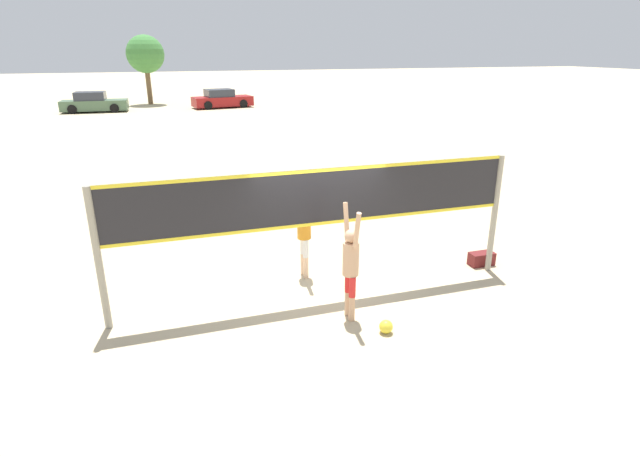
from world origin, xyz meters
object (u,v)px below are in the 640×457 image
object	(u,v)px
player_spiker	(351,262)
gear_bag	(481,259)
volleyball_net	(320,208)
parked_car_near	(94,103)
player_blocker	(304,227)
tree_left_cluster	(145,55)
parked_car_mid	(222,99)
volleyball	(386,327)

from	to	relation	value
player_spiker	gear_bag	xyz separation A→B (m)	(3.60, 1.24, -0.94)
volleyball_net	parked_car_near	bearing A→B (deg)	101.86
volleyball_net	player_blocker	size ratio (longest dim) A/B	3.73
tree_left_cluster	player_spiker	bearing A→B (deg)	-85.27
parked_car_near	volleyball_net	bearing A→B (deg)	-75.41
player_spiker	parked_car_near	bearing A→B (deg)	11.91
volleyball_net	gear_bag	bearing A→B (deg)	3.97
gear_bag	parked_car_mid	world-z (taller)	parked_car_mid
parked_car_mid	parked_car_near	bearing A→B (deg)	170.68
gear_bag	parked_car_mid	xyz separation A→B (m)	(-1.34, 32.73, 0.50)
player_blocker	tree_left_cluster	size ratio (longest dim) A/B	0.38
player_blocker	tree_left_cluster	bearing A→B (deg)	-175.45
parked_car_near	player_blocker	bearing A→B (deg)	-75.13
parked_car_near	parked_car_mid	xyz separation A→B (m)	(9.43, -0.03, -0.01)
player_spiker	parked_car_near	xyz separation A→B (m)	(-7.17, 34.00, -0.43)
player_spiker	tree_left_cluster	world-z (taller)	tree_left_cluster
player_blocker	parked_car_mid	world-z (taller)	player_blocker
volleyball_net	player_spiker	size ratio (longest dim) A/B	3.76
volleyball_net	tree_left_cluster	size ratio (longest dim) A/B	1.40
volleyball_net	parked_car_near	world-z (taller)	volleyball_net
player_blocker	gear_bag	size ratio (longest dim) A/B	3.80
gear_bag	parked_car_mid	bearing A→B (deg)	92.35
player_blocker	parked_car_mid	bearing A→B (deg)	175.49
volleyball	volleyball_net	bearing A→B (deg)	111.23
gear_bag	parked_car_near	size ratio (longest dim) A/B	0.12
player_spiker	volleyball	size ratio (longest dim) A/B	8.91
player_spiker	parked_car_near	distance (m)	34.75
volleyball_net	player_spiker	bearing A→B (deg)	-76.27
player_blocker	volleyball	size ratio (longest dim) A/B	8.97
volleyball_net	parked_car_near	size ratio (longest dim) A/B	1.65
volleyball_net	tree_left_cluster	xyz separation A→B (m)	(-2.94, 37.37, 2.21)
volleyball	tree_left_cluster	world-z (taller)	tree_left_cluster
player_spiker	player_blocker	xyz separation A→B (m)	(-0.27, 1.91, 0.01)
player_spiker	player_blocker	world-z (taller)	player_blocker
volleyball_net	volleyball	distance (m)	2.41
volleyball_net	parked_car_mid	xyz separation A→B (m)	(2.49, 33.00, -1.13)
gear_bag	player_spiker	bearing A→B (deg)	-161.03
parked_car_near	tree_left_cluster	size ratio (longest dim) A/B	0.85
volleyball	gear_bag	bearing A→B (deg)	30.73
parked_car_near	tree_left_cluster	world-z (taller)	tree_left_cluster
volleyball	parked_car_mid	distance (m)	34.68
volleyball	tree_left_cluster	distance (m)	39.36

